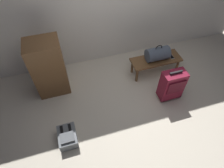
{
  "coord_description": "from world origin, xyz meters",
  "views": [
    {
      "loc": [
        -0.97,
        -1.69,
        2.95
      ],
      "look_at": [
        -0.29,
        0.53,
        0.25
      ],
      "focal_mm": 31.27,
      "sensor_mm": 36.0,
      "label": 1
    }
  ],
  "objects_px": {
    "bench": "(156,61)",
    "cell_phone": "(171,56)",
    "side_cabinet": "(49,68)",
    "suitcase_upright_burgundy": "(172,85)",
    "backpack_grey": "(68,137)",
    "duffel_bag_slate": "(158,54)"
  },
  "relations": [
    {
      "from": "bench",
      "to": "cell_phone",
      "type": "distance_m",
      "value": 0.32
    },
    {
      "from": "cell_phone",
      "to": "side_cabinet",
      "type": "distance_m",
      "value": 2.35
    },
    {
      "from": "bench",
      "to": "duffel_bag_slate",
      "type": "xyz_separation_m",
      "value": [
        0.0,
        0.0,
        0.19
      ]
    },
    {
      "from": "bench",
      "to": "backpack_grey",
      "type": "distance_m",
      "value": 2.19
    },
    {
      "from": "suitcase_upright_burgundy",
      "to": "side_cabinet",
      "type": "xyz_separation_m",
      "value": [
        -2.0,
        0.84,
        0.21
      ]
    },
    {
      "from": "side_cabinet",
      "to": "backpack_grey",
      "type": "bearing_deg",
      "value": -86.04
    },
    {
      "from": "bench",
      "to": "suitcase_upright_burgundy",
      "type": "relative_size",
      "value": 1.49
    },
    {
      "from": "suitcase_upright_burgundy",
      "to": "side_cabinet",
      "type": "distance_m",
      "value": 2.18
    },
    {
      "from": "cell_phone",
      "to": "suitcase_upright_burgundy",
      "type": "bearing_deg",
      "value": -117.11
    },
    {
      "from": "bench",
      "to": "cell_phone",
      "type": "xyz_separation_m",
      "value": [
        0.32,
        -0.02,
        0.06
      ]
    },
    {
      "from": "suitcase_upright_burgundy",
      "to": "backpack_grey",
      "type": "xyz_separation_m",
      "value": [
        -1.92,
        -0.3,
        -0.25
      ]
    },
    {
      "from": "bench",
      "to": "duffel_bag_slate",
      "type": "bearing_deg",
      "value": 0.0
    },
    {
      "from": "suitcase_upright_burgundy",
      "to": "side_cabinet",
      "type": "bearing_deg",
      "value": 157.31
    },
    {
      "from": "bench",
      "to": "suitcase_upright_burgundy",
      "type": "xyz_separation_m",
      "value": [
        -0.02,
        -0.68,
        0.04
      ]
    },
    {
      "from": "cell_phone",
      "to": "suitcase_upright_burgundy",
      "type": "xyz_separation_m",
      "value": [
        -0.34,
        -0.66,
        -0.02
      ]
    },
    {
      "from": "duffel_bag_slate",
      "to": "backpack_grey",
      "type": "distance_m",
      "value": 2.22
    },
    {
      "from": "cell_phone",
      "to": "suitcase_upright_burgundy",
      "type": "height_order",
      "value": "suitcase_upright_burgundy"
    },
    {
      "from": "suitcase_upright_burgundy",
      "to": "backpack_grey",
      "type": "distance_m",
      "value": 1.96
    },
    {
      "from": "backpack_grey",
      "to": "side_cabinet",
      "type": "height_order",
      "value": "side_cabinet"
    },
    {
      "from": "cell_phone",
      "to": "backpack_grey",
      "type": "height_order",
      "value": "cell_phone"
    },
    {
      "from": "side_cabinet",
      "to": "duffel_bag_slate",
      "type": "bearing_deg",
      "value": -4.46
    },
    {
      "from": "cell_phone",
      "to": "backpack_grey",
      "type": "relative_size",
      "value": 0.38
    }
  ]
}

